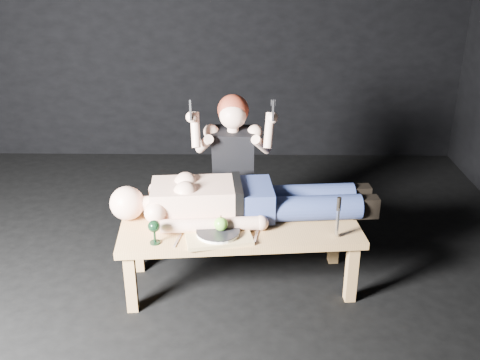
{
  "coord_description": "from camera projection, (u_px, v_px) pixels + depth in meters",
  "views": [
    {
      "loc": [
        0.32,
        -3.09,
        2.14
      ],
      "look_at": [
        0.28,
        0.09,
        0.75
      ],
      "focal_mm": 40.94,
      "sensor_mm": 36.0,
      "label": 1
    }
  ],
  "objects": [
    {
      "name": "kneeling_woman",
      "position": [
        234.0,
        168.0,
        4.02
      ],
      "size": [
        0.66,
        0.74,
        1.22
      ],
      "primitive_type": null,
      "rotation": [
        0.0,
        0.0,
        -0.01
      ],
      "color": "black",
      "rests_on": "ground"
    },
    {
      "name": "lying_man",
      "position": [
        246.0,
        195.0,
        3.62
      ],
      "size": [
        1.74,
        0.67,
        0.29
      ],
      "primitive_type": null,
      "rotation": [
        0.0,
        0.0,
        0.09
      ],
      "color": "#DBAC91",
      "rests_on": "table"
    },
    {
      "name": "apple",
      "position": [
        221.0,
        224.0,
        3.38
      ],
      "size": [
        0.09,
        0.09,
        0.09
      ],
      "primitive_type": "sphere",
      "color": "#62A723",
      "rests_on": "plate"
    },
    {
      "name": "spoon_flat",
      "position": [
        242.0,
        234.0,
        3.43
      ],
      "size": [
        0.14,
        0.11,
        0.01
      ],
      "primitive_type": "cube",
      "rotation": [
        0.0,
        0.0,
        0.95
      ],
      "color": "#B2B2B7",
      "rests_on": "table"
    },
    {
      "name": "ground",
      "position": [
        199.0,
        287.0,
        3.69
      ],
      "size": [
        5.0,
        5.0,
        0.0
      ],
      "primitive_type": "plane",
      "color": "black",
      "rests_on": "ground"
    },
    {
      "name": "back_wall",
      "position": [
        216.0,
        12.0,
        5.38
      ],
      "size": [
        5.0,
        0.0,
        5.0
      ],
      "primitive_type": "plane",
      "rotation": [
        1.57,
        0.0,
        0.0
      ],
      "color": "black",
      "rests_on": "ground"
    },
    {
      "name": "plate",
      "position": [
        218.0,
        232.0,
        3.39
      ],
      "size": [
        0.32,
        0.32,
        0.02
      ],
      "primitive_type": "cylinder",
      "rotation": [
        0.0,
        0.0,
        0.2
      ],
      "color": "white",
      "rests_on": "serving_tray"
    },
    {
      "name": "carving_knife",
      "position": [
        338.0,
        217.0,
        3.36
      ],
      "size": [
        0.04,
        0.04,
        0.27
      ],
      "primitive_type": null,
      "rotation": [
        0.0,
        0.0,
        0.09
      ],
      "color": "#B2B2B7",
      "rests_on": "table"
    },
    {
      "name": "knife_flat",
      "position": [
        256.0,
        236.0,
        3.41
      ],
      "size": [
        0.04,
        0.16,
        0.01
      ],
      "primitive_type": "cube",
      "rotation": [
        0.0,
        0.0,
        -0.14
      ],
      "color": "#B2B2B7",
      "rests_on": "table"
    },
    {
      "name": "goblet",
      "position": [
        154.0,
        232.0,
        3.3
      ],
      "size": [
        0.08,
        0.08,
        0.15
      ],
      "primitive_type": null,
      "rotation": [
        0.0,
        0.0,
        0.09
      ],
      "color": "black",
      "rests_on": "table"
    },
    {
      "name": "fork_flat",
      "position": [
        178.0,
        241.0,
        3.36
      ],
      "size": [
        0.04,
        0.16,
        0.01
      ],
      "primitive_type": "cube",
      "rotation": [
        0.0,
        0.0,
        -0.14
      ],
      "color": "#B2B2B7",
      "rests_on": "table"
    },
    {
      "name": "serving_tray",
      "position": [
        218.0,
        235.0,
        3.4
      ],
      "size": [
        0.45,
        0.37,
        0.02
      ],
      "primitive_type": "cube",
      "rotation": [
        0.0,
        0.0,
        0.2
      ],
      "color": "tan",
      "rests_on": "table"
    },
    {
      "name": "table",
      "position": [
        240.0,
        255.0,
        3.63
      ],
      "size": [
        1.59,
        0.72,
        0.45
      ],
      "primitive_type": "cube",
      "rotation": [
        0.0,
        0.0,
        0.09
      ],
      "color": "#AC7F48",
      "rests_on": "ground"
    }
  ]
}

